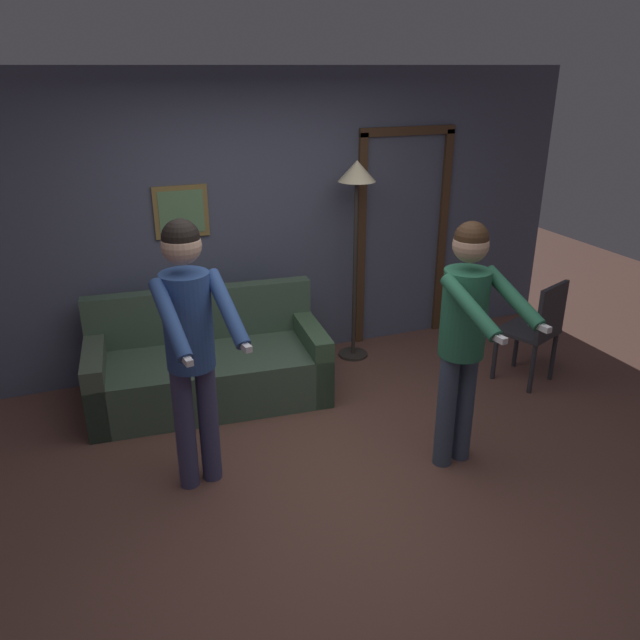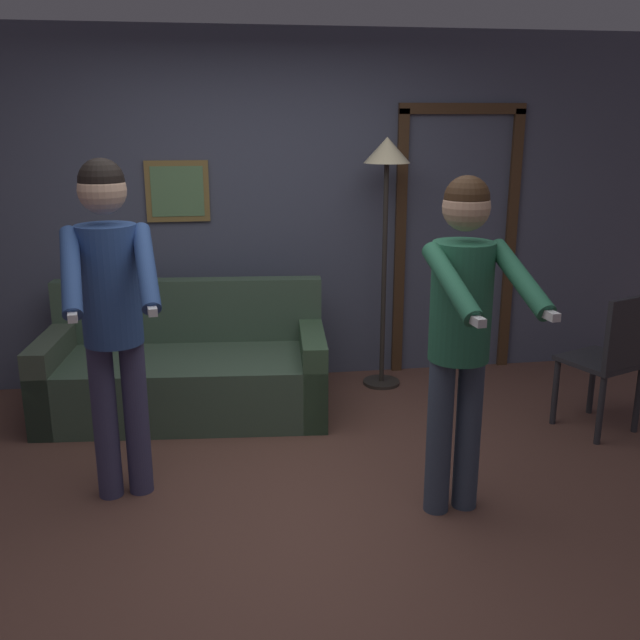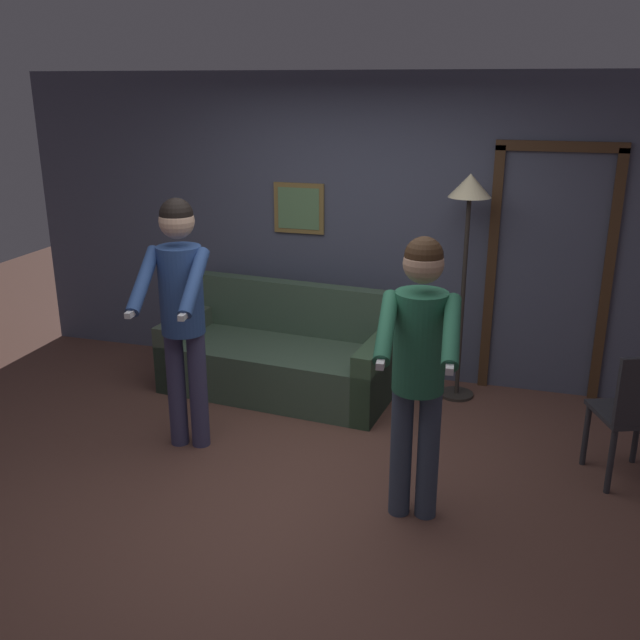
# 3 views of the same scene
# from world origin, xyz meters

# --- Properties ---
(ground_plane) EXTENTS (12.00, 12.00, 0.00)m
(ground_plane) POSITION_xyz_m (0.00, 0.00, 0.00)
(ground_plane) COLOR brown
(back_wall_assembly) EXTENTS (6.40, 0.10, 2.60)m
(back_wall_assembly) POSITION_xyz_m (0.02, 2.04, 1.30)
(back_wall_assembly) COLOR #50556B
(back_wall_assembly) RESTS_ON ground_plane
(couch) EXTENTS (1.97, 1.01, 0.87)m
(couch) POSITION_xyz_m (-0.56, 1.40, 0.28)
(couch) COLOR #445B47
(couch) RESTS_ON ground_plane
(torchiere_lamp) EXTENTS (0.33, 0.33, 1.85)m
(torchiere_lamp) POSITION_xyz_m (0.90, 1.70, 1.54)
(torchiere_lamp) COLOR #332D28
(torchiere_lamp) RESTS_ON ground_plane
(person_standing_left) EXTENTS (0.50, 0.69, 1.79)m
(person_standing_left) POSITION_xyz_m (-0.86, 0.28, 1.09)
(person_standing_left) COLOR #413F65
(person_standing_left) RESTS_ON ground_plane
(person_standing_right) EXTENTS (0.48, 0.71, 1.72)m
(person_standing_right) POSITION_xyz_m (0.84, -0.14, 1.05)
(person_standing_right) COLOR #3E4B61
(person_standing_right) RESTS_ON ground_plane
(dining_chair_distant) EXTENTS (0.55, 0.55, 0.93)m
(dining_chair_distant) POSITION_xyz_m (2.13, 0.63, 0.53)
(dining_chair_distant) COLOR #2D2D33
(dining_chair_distant) RESTS_ON ground_plane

